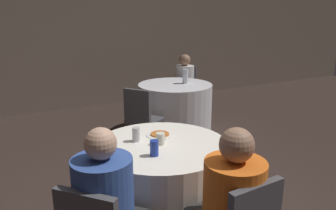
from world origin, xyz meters
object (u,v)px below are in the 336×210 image
(soda_can_blue, at_px, (154,148))
(chair_far_northeast, at_px, (185,86))
(person_orange_shirt, at_px, (226,209))
(table_far, at_px, (175,108))
(table_near, at_px, (161,185))
(chair_far_southwest, at_px, (141,115))
(soda_can_silver, at_px, (136,134))
(bottle_far, at_px, (185,76))
(pizza_plate_near, at_px, (160,134))
(person_white_shirt, at_px, (184,85))

(soda_can_blue, bearing_deg, chair_far_northeast, 55.64)
(chair_far_northeast, relative_size, person_orange_shirt, 0.76)
(table_far, distance_m, soda_can_blue, 2.71)
(table_far, bearing_deg, soda_can_blue, -122.29)
(table_far, bearing_deg, table_near, -121.69)
(chair_far_northeast, distance_m, chair_far_southwest, 1.96)
(soda_can_silver, xyz_separation_m, bottle_far, (1.61, 1.90, 0.05))
(person_orange_shirt, relative_size, pizza_plate_near, 4.86)
(soda_can_blue, bearing_deg, bottle_far, 54.46)
(chair_far_northeast, xyz_separation_m, person_orange_shirt, (-1.87, -3.66, 0.07))
(chair_far_southwest, distance_m, person_orange_shirt, 2.38)
(chair_far_northeast, height_order, soda_can_blue, chair_far_northeast)
(pizza_plate_near, height_order, soda_can_blue, soda_can_blue)
(table_far, bearing_deg, chair_far_northeast, 50.04)
(soda_can_blue, bearing_deg, soda_can_silver, 91.54)
(chair_far_southwest, bearing_deg, person_orange_shirt, -44.41)
(bottle_far, bearing_deg, person_white_shirt, 61.23)
(chair_far_northeast, xyz_separation_m, person_white_shirt, (-0.10, -0.12, 0.04))
(table_near, relative_size, table_far, 0.98)
(chair_far_southwest, relative_size, pizza_plate_near, 3.70)
(soda_can_blue, bearing_deg, person_orange_shirt, -72.65)
(soda_can_blue, relative_size, bottle_far, 0.54)
(table_far, relative_size, soda_can_silver, 9.41)
(table_near, height_order, person_white_shirt, person_white_shirt)
(chair_far_southwest, xyz_separation_m, bottle_far, (0.98, 0.53, 0.34))
(chair_far_southwest, height_order, soda_can_blue, chair_far_southwest)
(pizza_plate_near, bearing_deg, bottle_far, 53.76)
(table_near, xyz_separation_m, chair_far_northeast, (1.92, 2.83, 0.15))
(soda_can_silver, bearing_deg, bottle_far, 49.77)
(table_near, relative_size, soda_can_silver, 9.26)
(table_near, xyz_separation_m, table_far, (1.28, 2.08, 0.00))
(soda_can_blue, bearing_deg, table_far, 57.71)
(soda_can_blue, bearing_deg, pizza_plate_near, 58.14)
(table_far, xyz_separation_m, pizza_plate_near, (-1.20, -1.89, 0.39))
(bottle_far, bearing_deg, chair_far_northeast, 59.24)
(person_white_shirt, bearing_deg, chair_far_northeast, -90.00)
(person_white_shirt, relative_size, bottle_far, 4.98)
(person_orange_shirt, distance_m, soda_can_blue, 0.70)
(person_orange_shirt, bearing_deg, soda_can_silver, 98.53)
(table_near, xyz_separation_m, bottle_far, (1.45, 2.05, 0.49))
(person_orange_shirt, height_order, soda_can_silver, person_orange_shirt)
(chair_far_northeast, distance_m, soda_can_silver, 3.40)
(table_far, xyz_separation_m, soda_can_silver, (-1.44, -1.93, 0.44))
(person_white_shirt, xyz_separation_m, soda_can_blue, (-1.96, -2.90, 0.25))
(pizza_plate_near, bearing_deg, soda_can_blue, -121.86)
(pizza_plate_near, height_order, soda_can_silver, soda_can_silver)
(soda_can_silver, bearing_deg, person_orange_shirt, -77.95)
(table_near, bearing_deg, person_white_shirt, 56.22)
(table_far, distance_m, chair_far_southwest, 1.00)
(chair_far_northeast, distance_m, bottle_far, 0.97)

